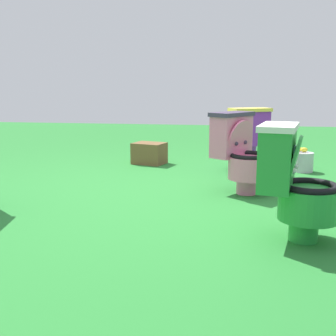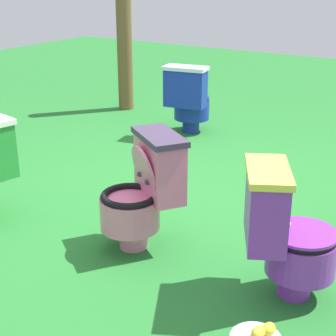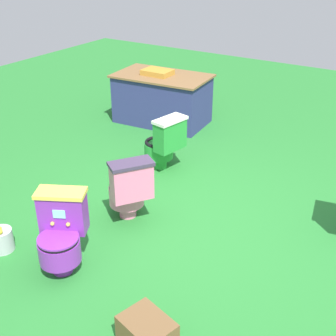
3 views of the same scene
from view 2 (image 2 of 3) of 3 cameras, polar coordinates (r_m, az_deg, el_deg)
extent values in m
plane|color=#26752D|center=(4.07, 0.71, -3.25)|extent=(14.00, 14.00, 0.00)
cylinder|color=pink|center=(3.38, -3.72, -7.32)|extent=(0.25, 0.25, 0.14)
cylinder|color=pink|center=(3.30, -4.12, -4.79)|extent=(0.51, 0.51, 0.20)
torus|color=black|center=(3.25, -4.17, -3.01)|extent=(0.49, 0.49, 0.04)
cylinder|color=#3F334C|center=(3.28, -4.15, -3.84)|extent=(0.33, 0.33, 0.01)
cube|color=pink|center=(3.26, -0.91, -0.01)|extent=(0.39, 0.45, 0.37)
cube|color=#3F334C|center=(3.19, -0.93, 3.39)|extent=(0.42, 0.48, 0.04)
cube|color=#8CE0E5|center=(3.21, -2.59, 0.57)|extent=(0.07, 0.10, 0.08)
cylinder|color=pink|center=(3.23, -2.56, -0.51)|extent=(0.27, 0.34, 0.35)
sphere|color=#3F334C|center=(3.18, -2.20, -1.53)|extent=(0.04, 0.04, 0.04)
sphere|color=#3F334C|center=(3.30, -3.05, -0.67)|extent=(0.04, 0.04, 0.04)
cylinder|color=#192D9E|center=(5.67, 2.46, 4.59)|extent=(0.21, 0.21, 0.14)
cylinder|color=#192D9E|center=(5.64, 2.56, 6.30)|extent=(0.43, 0.43, 0.20)
torus|color=black|center=(5.61, 2.58, 7.40)|extent=(0.41, 0.41, 0.04)
cylinder|color=silver|center=(5.62, 2.57, 6.89)|extent=(0.28, 0.28, 0.01)
cube|color=#192D9E|center=(5.39, 1.88, 8.52)|extent=(0.26, 0.44, 0.37)
cube|color=silver|center=(5.35, 1.90, 10.64)|extent=(0.29, 0.47, 0.04)
cube|color=#8CE0E5|center=(5.48, 2.26, 9.24)|extent=(0.03, 0.11, 0.08)
cylinder|color=#192D9E|center=(5.61, 2.58, 7.62)|extent=(0.42, 0.42, 0.02)
sphere|color=silver|center=(5.53, 1.57, 8.30)|extent=(0.04, 0.04, 0.04)
sphere|color=silver|center=(5.48, 2.95, 8.17)|extent=(0.04, 0.04, 0.04)
cylinder|color=purple|center=(3.01, 13.37, -11.86)|extent=(0.24, 0.24, 0.14)
cylinder|color=purple|center=(2.93, 14.05, -9.06)|extent=(0.50, 0.50, 0.20)
torus|color=black|center=(2.87, 14.24, -7.12)|extent=(0.48, 0.48, 0.04)
cylinder|color=#EACC4C|center=(2.90, 14.15, -8.03)|extent=(0.32, 0.32, 0.01)
cube|color=purple|center=(2.78, 10.44, -4.27)|extent=(0.45, 0.36, 0.37)
cube|color=#EACC4C|center=(2.70, 10.72, -0.37)|extent=(0.48, 0.39, 0.04)
cube|color=#8CE0E5|center=(2.77, 12.59, -3.39)|extent=(0.10, 0.06, 0.08)
cylinder|color=purple|center=(2.86, 14.28, -6.73)|extent=(0.49, 0.49, 0.02)
sphere|color=#EACC4C|center=(2.87, 12.35, -4.63)|extent=(0.04, 0.04, 0.04)
sphere|color=#EACC4C|center=(2.75, 12.68, -5.89)|extent=(0.04, 0.04, 0.04)
cylinder|color=brown|center=(6.48, -4.70, 13.49)|extent=(0.18, 0.18, 1.66)
ellipsoid|color=yellow|center=(2.33, 9.59, -17.07)|extent=(0.07, 0.05, 0.05)
ellipsoid|color=yellow|center=(2.36, 10.76, -16.58)|extent=(0.07, 0.05, 0.05)
ellipsoid|color=yellow|center=(2.34, 9.72, -16.95)|extent=(0.07, 0.05, 0.05)
camera|label=1|loc=(6.09, -33.39, 10.85)|focal=44.52mm
camera|label=3|loc=(5.23, 54.19, 24.43)|focal=48.07mm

